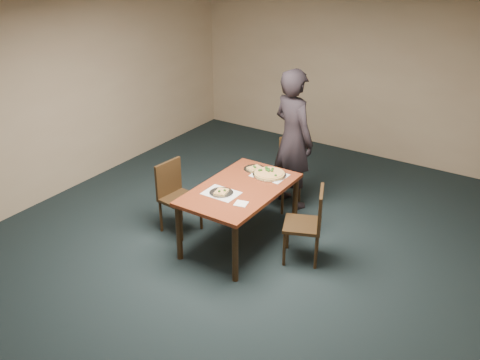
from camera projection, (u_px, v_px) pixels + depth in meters
The scene contains 13 objects.
ground at pixel (222, 262), 6.23m from camera, with size 8.00×8.00×0.00m, color black.
room_shell at pixel (220, 121), 5.47m from camera, with size 8.00×8.00×8.00m.
dining_table at pixel (240, 194), 6.35m from camera, with size 0.90×1.50×0.75m.
chair_far at pixel (285, 170), 7.32m from camera, with size 0.49×0.49×0.91m.
chair_left at pixel (175, 193), 6.70m from camera, with size 0.46×0.46×0.91m.
chair_right at pixel (310, 221), 6.08m from camera, with size 0.55×0.55×0.91m.
diner at pixel (293, 139), 7.14m from camera, with size 0.70×0.46×1.92m, color black.
placemat_main at pixel (269, 175), 6.61m from camera, with size 0.42×0.32×0.00m, color white.
placemat_near at pixel (221, 193), 6.18m from camera, with size 0.40×0.30×0.00m, color white.
pizza_pan at pixel (269, 174), 6.60m from camera, with size 0.42×0.42×0.07m.
slice_plate_near at pixel (221, 192), 6.17m from camera, with size 0.28×0.28×0.06m.
slice_plate_far at pixel (255, 169), 6.76m from camera, with size 0.28×0.28×0.06m.
napkin at pixel (241, 204), 5.95m from camera, with size 0.14×0.14×0.01m, color white.
Camera 1 is at (3.01, -4.22, 3.60)m, focal length 40.00 mm.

